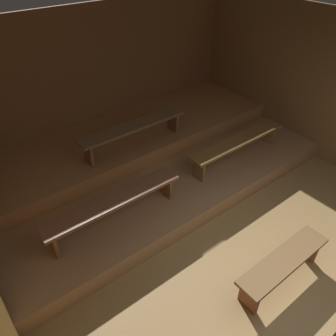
# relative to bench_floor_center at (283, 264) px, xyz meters

# --- Properties ---
(ground) EXTENTS (6.64, 5.66, 0.08)m
(ground) POSITION_rel_bench_floor_center_xyz_m (0.00, 1.99, -0.37)
(ground) COLOR #9D7A49
(wall_back) EXTENTS (6.64, 0.06, 2.68)m
(wall_back) POSITION_rel_bench_floor_center_xyz_m (0.00, 4.45, 1.01)
(wall_back) COLOR brown
(wall_back) RESTS_ON ground
(wall_right) EXTENTS (0.06, 5.66, 2.68)m
(wall_right) POSITION_rel_bench_floor_center_xyz_m (2.95, 1.99, 1.01)
(wall_right) COLOR brown
(wall_right) RESTS_ON ground
(platform_lower) EXTENTS (5.84, 3.12, 0.29)m
(platform_lower) POSITION_rel_bench_floor_center_xyz_m (0.00, 2.86, -0.19)
(platform_lower) COLOR #AA7B51
(platform_lower) RESTS_ON ground
(platform_middle) EXTENTS (5.84, 1.70, 0.29)m
(platform_middle) POSITION_rel_bench_floor_center_xyz_m (0.00, 3.57, 0.10)
(platform_middle) COLOR #AA7040
(platform_middle) RESTS_ON platform_lower
(bench_floor_center) EXTENTS (1.45, 0.34, 0.42)m
(bench_floor_center) POSITION_rel_bench_floor_center_xyz_m (0.00, 0.00, 0.00)
(bench_floor_center) COLOR brown
(bench_floor_center) RESTS_ON ground
(bench_lower_left) EXTENTS (2.07, 0.34, 0.42)m
(bench_lower_left) POSITION_rel_bench_floor_center_xyz_m (-1.25, 1.96, 0.30)
(bench_lower_left) COLOR brown
(bench_lower_left) RESTS_ON platform_lower
(bench_lower_right) EXTENTS (2.07, 0.34, 0.42)m
(bench_lower_right) POSITION_rel_bench_floor_center_xyz_m (1.26, 1.96, 0.30)
(bench_lower_right) COLOR brown
(bench_lower_right) RESTS_ON platform_lower
(bench_middle_center) EXTENTS (1.98, 0.34, 0.42)m
(bench_middle_center) POSITION_rel_bench_floor_center_xyz_m (-0.17, 3.09, 0.59)
(bench_middle_center) COLOR brown
(bench_middle_center) RESTS_ON platform_middle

